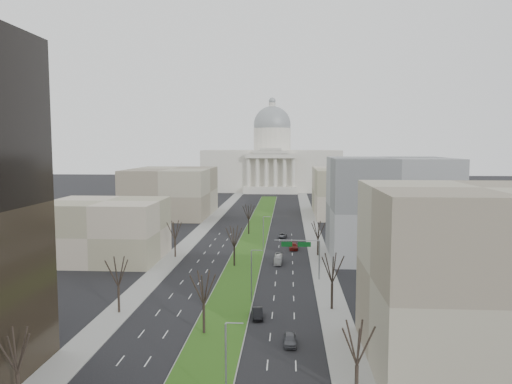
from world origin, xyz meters
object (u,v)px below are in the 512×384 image
at_px(car_red, 293,246).
at_px(box_van, 278,259).
at_px(car_black, 257,313).
at_px(car_grey_far, 282,235).
at_px(car_grey_near, 290,339).

height_order(car_red, box_van, box_van).
height_order(car_black, car_red, car_red).
distance_m(car_grey_far, box_van, 31.85).
relative_size(car_red, car_grey_far, 1.18).
bearing_deg(car_grey_far, car_grey_near, -81.64).
xyz_separation_m(car_black, box_van, (2.52, 36.51, 0.21)).
distance_m(car_red, car_grey_far, 16.73).
height_order(car_black, box_van, box_van).
relative_size(car_red, box_van, 0.78).
relative_size(car_grey_near, car_black, 0.93).
distance_m(car_red, box_van, 15.82).
height_order(car_grey_near, car_grey_far, car_grey_near).
bearing_deg(car_grey_near, car_black, 115.36).
bearing_deg(car_black, car_red, 76.69).
distance_m(car_grey_near, car_red, 62.16).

